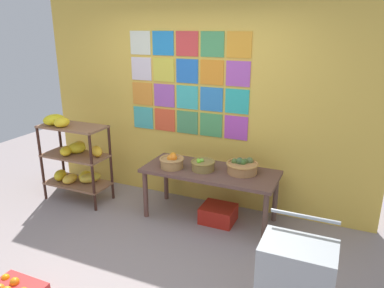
% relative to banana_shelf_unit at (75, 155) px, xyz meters
% --- Properties ---
extents(ground, '(9.30, 9.30, 0.00)m').
position_rel_banana_shelf_unit_xyz_m(ground, '(1.51, -1.01, -0.63)').
color(ground, gray).
extents(back_wall_with_art, '(4.48, 0.07, 2.90)m').
position_rel_banana_shelf_unit_xyz_m(back_wall_with_art, '(1.50, 0.67, 0.83)').
color(back_wall_with_art, gold).
rests_on(back_wall_with_art, ground).
extents(banana_shelf_unit, '(0.88, 0.49, 1.18)m').
position_rel_banana_shelf_unit_xyz_m(banana_shelf_unit, '(0.00, 0.00, 0.00)').
color(banana_shelf_unit, '#391F17').
rests_on(banana_shelf_unit, ground).
extents(display_table, '(1.60, 0.66, 0.64)m').
position_rel_banana_shelf_unit_xyz_m(display_table, '(1.86, 0.20, -0.06)').
color(display_table, brown).
rests_on(display_table, ground).
extents(fruit_basket_right, '(0.30, 0.30, 0.17)m').
position_rel_banana_shelf_unit_xyz_m(fruit_basket_right, '(1.40, 0.10, 0.09)').
color(fruit_basket_right, '#AA7E47').
rests_on(fruit_basket_right, display_table).
extents(fruit_basket_back_right, '(0.29, 0.29, 0.14)m').
position_rel_banana_shelf_unit_xyz_m(fruit_basket_back_right, '(1.78, 0.17, 0.08)').
color(fruit_basket_back_right, olive).
rests_on(fruit_basket_back_right, display_table).
extents(fruit_basket_back_left, '(0.38, 0.38, 0.18)m').
position_rel_banana_shelf_unit_xyz_m(fruit_basket_back_left, '(2.22, 0.28, 0.09)').
color(fruit_basket_back_left, '#B07B47').
rests_on(fruit_basket_back_left, display_table).
extents(produce_crate_under_table, '(0.40, 0.35, 0.20)m').
position_rel_banana_shelf_unit_xyz_m(produce_crate_under_table, '(1.98, 0.18, -0.53)').
color(produce_crate_under_table, '#B12015').
rests_on(produce_crate_under_table, ground).
extents(shopping_cart, '(0.55, 0.43, 0.87)m').
position_rel_banana_shelf_unit_xyz_m(shopping_cart, '(3.07, -1.12, -0.11)').
color(shopping_cart, black).
rests_on(shopping_cart, ground).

